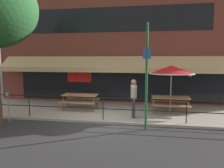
{
  "coord_description": "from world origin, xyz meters",
  "views": [
    {
      "loc": [
        1.95,
        -8.69,
        2.74
      ],
      "look_at": [
        0.17,
        1.6,
        1.5
      ],
      "focal_mm": 35.0,
      "sensor_mm": 36.0,
      "label": 1
    }
  ],
  "objects_px": {
    "picnic_table_left": "(80,98)",
    "parking_meter_near": "(8,96)",
    "pedestrian_walking": "(134,96)",
    "patio_umbrella_centre": "(171,70)",
    "picnic_table_centre": "(170,100)",
    "street_sign_pole": "(147,76)"
  },
  "relations": [
    {
      "from": "picnic_table_left",
      "to": "parking_meter_near",
      "type": "distance_m",
      "value": 3.49
    },
    {
      "from": "picnic_table_left",
      "to": "patio_umbrella_centre",
      "type": "bearing_deg",
      "value": -0.15
    },
    {
      "from": "picnic_table_left",
      "to": "parking_meter_near",
      "type": "xyz_separation_m",
      "value": [
        -2.28,
        -2.6,
        0.44
      ]
    },
    {
      "from": "patio_umbrella_centre",
      "to": "parking_meter_near",
      "type": "height_order",
      "value": "patio_umbrella_centre"
    },
    {
      "from": "patio_umbrella_centre",
      "to": "street_sign_pole",
      "type": "height_order",
      "value": "street_sign_pole"
    },
    {
      "from": "picnic_table_centre",
      "to": "pedestrian_walking",
      "type": "relative_size",
      "value": 1.05
    },
    {
      "from": "picnic_table_left",
      "to": "picnic_table_centre",
      "type": "xyz_separation_m",
      "value": [
        4.57,
        0.09,
        0.0
      ]
    },
    {
      "from": "pedestrian_walking",
      "to": "parking_meter_near",
      "type": "distance_m",
      "value": 5.34
    },
    {
      "from": "pedestrian_walking",
      "to": "parking_meter_near",
      "type": "xyz_separation_m",
      "value": [
        -5.15,
        -1.41,
        0.09
      ]
    },
    {
      "from": "pedestrian_walking",
      "to": "picnic_table_centre",
      "type": "bearing_deg",
      "value": 36.91
    },
    {
      "from": "picnic_table_centre",
      "to": "street_sign_pole",
      "type": "distance_m",
      "value": 3.13
    },
    {
      "from": "picnic_table_centre",
      "to": "patio_umbrella_centre",
      "type": "relative_size",
      "value": 0.76
    },
    {
      "from": "pedestrian_walking",
      "to": "parking_meter_near",
      "type": "height_order",
      "value": "pedestrian_walking"
    },
    {
      "from": "picnic_table_left",
      "to": "street_sign_pole",
      "type": "relative_size",
      "value": 0.45
    },
    {
      "from": "patio_umbrella_centre",
      "to": "parking_meter_near",
      "type": "distance_m",
      "value": 7.39
    },
    {
      "from": "picnic_table_centre",
      "to": "street_sign_pole",
      "type": "relative_size",
      "value": 0.45
    },
    {
      "from": "patio_umbrella_centre",
      "to": "picnic_table_left",
      "type": "bearing_deg",
      "value": 179.85
    },
    {
      "from": "picnic_table_left",
      "to": "street_sign_pole",
      "type": "height_order",
      "value": "street_sign_pole"
    },
    {
      "from": "picnic_table_centre",
      "to": "pedestrian_walking",
      "type": "distance_m",
      "value": 2.15
    },
    {
      "from": "patio_umbrella_centre",
      "to": "street_sign_pole",
      "type": "bearing_deg",
      "value": -114.63
    },
    {
      "from": "patio_umbrella_centre",
      "to": "street_sign_pole",
      "type": "distance_m",
      "value": 2.72
    },
    {
      "from": "picnic_table_centre",
      "to": "street_sign_pole",
      "type": "height_order",
      "value": "street_sign_pole"
    }
  ]
}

